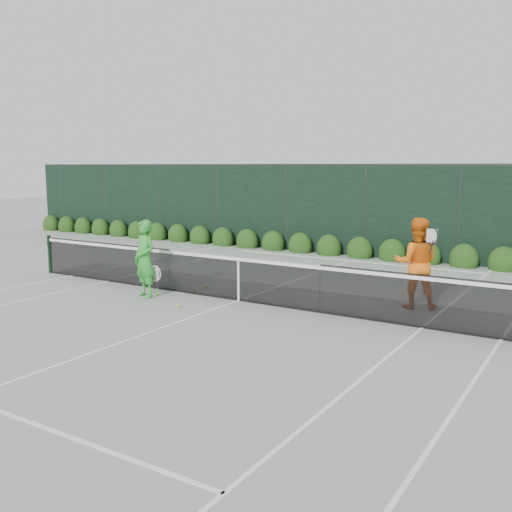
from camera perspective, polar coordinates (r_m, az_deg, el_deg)
The scene contains 8 objects.
ground at distance 12.80m, azimuth -1.74°, elevation -4.50°, with size 80.00×80.00×0.00m, color gray.
tennis_net at distance 12.70m, azimuth -1.84°, elevation -2.16°, with size 12.90×0.10×1.07m.
player_woman at distance 13.25m, azimuth -11.05°, elevation -0.29°, with size 0.74×0.58×1.78m.
player_man at distance 12.47m, azimuth 15.73°, elevation -0.69°, with size 1.13×1.01×1.93m.
court_lines at distance 12.80m, azimuth -1.74°, elevation -4.48°, with size 11.03×23.83×0.01m.
windscreen_fence at distance 10.41m, azimuth -10.10°, elevation 0.72°, with size 32.00×21.07×3.06m.
hedge_row at distance 19.02m, azimuth 10.31°, elevation 0.53°, with size 31.66×0.65×0.94m.
tennis_balls at distance 13.41m, azimuth -7.14°, elevation -3.80°, with size 1.20×1.91×0.07m.
Camera 1 is at (6.93, -10.34, 2.99)m, focal length 40.00 mm.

